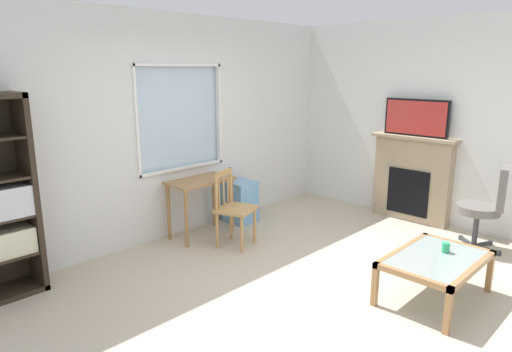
# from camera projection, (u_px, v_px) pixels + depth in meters

# --- Properties ---
(ground) EXTENTS (6.37, 5.54, 0.02)m
(ground) POSITION_uv_depth(u_px,v_px,m) (316.00, 292.00, 4.26)
(ground) COLOR beige
(wall_back_with_window) EXTENTS (5.37, 0.15, 2.69)m
(wall_back_with_window) POSITION_uv_depth(u_px,v_px,m) (168.00, 129.00, 5.47)
(wall_back_with_window) COLOR silver
(wall_back_with_window) RESTS_ON ground
(wall_right) EXTENTS (0.12, 4.74, 2.69)m
(wall_right) POSITION_uv_depth(u_px,v_px,m) (447.00, 124.00, 5.85)
(wall_right) COLOR silver
(wall_right) RESTS_ON ground
(desk_under_window) EXTENTS (0.82, 0.45, 0.73)m
(desk_under_window) POSITION_uv_depth(u_px,v_px,m) (200.00, 190.00, 5.54)
(desk_under_window) COLOR #A37547
(desk_under_window) RESTS_ON ground
(wooden_chair) EXTENTS (0.53, 0.52, 0.90)m
(wooden_chair) POSITION_uv_depth(u_px,v_px,m) (233.00, 208.00, 5.27)
(wooden_chair) COLOR tan
(wooden_chair) RESTS_ON ground
(plastic_drawer_unit) EXTENTS (0.35, 0.40, 0.57)m
(plastic_drawer_unit) POSITION_uv_depth(u_px,v_px,m) (240.00, 201.00, 6.15)
(plastic_drawer_unit) COLOR #72ADDB
(plastic_drawer_unit) RESTS_ON ground
(fireplace) EXTENTS (0.26, 1.15, 1.17)m
(fireplace) POSITION_uv_depth(u_px,v_px,m) (412.00, 178.00, 6.15)
(fireplace) COLOR tan
(fireplace) RESTS_ON ground
(tv) EXTENTS (0.06, 0.87, 0.49)m
(tv) POSITION_uv_depth(u_px,v_px,m) (416.00, 118.00, 5.94)
(tv) COLOR black
(tv) RESTS_ON fireplace
(office_chair) EXTENTS (0.58, 0.57, 1.00)m
(office_chair) POSITION_uv_depth(u_px,v_px,m) (487.00, 204.00, 5.10)
(office_chair) COLOR slate
(office_chair) RESTS_ON ground
(coffee_table) EXTENTS (1.03, 0.69, 0.41)m
(coffee_table) POSITION_uv_depth(u_px,v_px,m) (436.00, 262.00, 4.05)
(coffee_table) COLOR #8C9E99
(coffee_table) RESTS_ON ground
(sippy_cup) EXTENTS (0.07, 0.07, 0.09)m
(sippy_cup) POSITION_uv_depth(u_px,v_px,m) (446.00, 247.00, 4.13)
(sippy_cup) COLOR #33B770
(sippy_cup) RESTS_ON coffee_table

